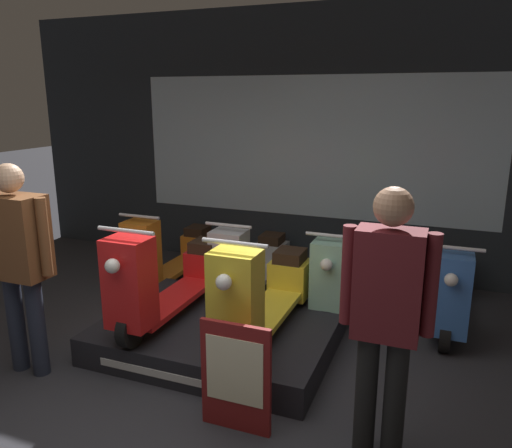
{
  "coord_description": "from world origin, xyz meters",
  "views": [
    {
      "loc": [
        1.61,
        -2.52,
        2.16
      ],
      "look_at": [
        -0.06,
        1.75,
        0.98
      ],
      "focal_mm": 35.0,
      "sensor_mm": 36.0,
      "label": 1
    }
  ],
  "objects_px": {
    "person_right_browsing": "(386,310)",
    "price_sign_board": "(236,377)",
    "scooter_display_left": "(168,279)",
    "scooter_display_right": "(263,294)",
    "scooter_backrow_1": "(250,264)",
    "scooter_backrow_3": "(448,290)",
    "scooter_backrow_2": "(342,276)",
    "person_left_browsing": "(17,251)",
    "scooter_backrow_0": "(169,254)"
  },
  "relations": [
    {
      "from": "scooter_display_right",
      "to": "scooter_display_left",
      "type": "bearing_deg",
      "value": 180.0
    },
    {
      "from": "scooter_display_right",
      "to": "scooter_backrow_1",
      "type": "relative_size",
      "value": 1.0
    },
    {
      "from": "scooter_display_left",
      "to": "scooter_backrow_0",
      "type": "bearing_deg",
      "value": 121.02
    },
    {
      "from": "person_right_browsing",
      "to": "scooter_backrow_0",
      "type": "bearing_deg",
      "value": 142.06
    },
    {
      "from": "scooter_backrow_1",
      "to": "price_sign_board",
      "type": "distance_m",
      "value": 2.32
    },
    {
      "from": "scooter_backrow_1",
      "to": "scooter_backrow_3",
      "type": "bearing_deg",
      "value": 0.0
    },
    {
      "from": "scooter_display_left",
      "to": "person_right_browsing",
      "type": "xyz_separation_m",
      "value": [
        1.94,
        -0.83,
        0.37
      ]
    },
    {
      "from": "scooter_display_left",
      "to": "scooter_backrow_1",
      "type": "xyz_separation_m",
      "value": [
        0.25,
        1.3,
        -0.25
      ]
    },
    {
      "from": "scooter_backrow_2",
      "to": "person_right_browsing",
      "type": "xyz_separation_m",
      "value": [
        0.67,
        -2.12,
        0.62
      ]
    },
    {
      "from": "scooter_display_left",
      "to": "scooter_backrow_1",
      "type": "distance_m",
      "value": 1.34
    },
    {
      "from": "person_right_browsing",
      "to": "scooter_display_left",
      "type": "bearing_deg",
      "value": 156.97
    },
    {
      "from": "scooter_backrow_3",
      "to": "scooter_backrow_1",
      "type": "bearing_deg",
      "value": 180.0
    },
    {
      "from": "scooter_backrow_0",
      "to": "scooter_backrow_1",
      "type": "height_order",
      "value": "same"
    },
    {
      "from": "scooter_display_right",
      "to": "person_left_browsing",
      "type": "distance_m",
      "value": 1.93
    },
    {
      "from": "scooter_display_right",
      "to": "person_right_browsing",
      "type": "bearing_deg",
      "value": -38.01
    },
    {
      "from": "person_right_browsing",
      "to": "scooter_backrow_2",
      "type": "bearing_deg",
      "value": 107.52
    },
    {
      "from": "scooter_display_right",
      "to": "scooter_backrow_0",
      "type": "xyz_separation_m",
      "value": [
        -1.66,
        1.3,
        -0.25
      ]
    },
    {
      "from": "scooter_backrow_0",
      "to": "person_left_browsing",
      "type": "height_order",
      "value": "person_left_browsing"
    },
    {
      "from": "scooter_backrow_3",
      "to": "price_sign_board",
      "type": "bearing_deg",
      "value": -120.08
    },
    {
      "from": "person_left_browsing",
      "to": "price_sign_board",
      "type": "relative_size",
      "value": 2.21
    },
    {
      "from": "scooter_backrow_2",
      "to": "person_left_browsing",
      "type": "xyz_separation_m",
      "value": [
        -2.08,
        -2.12,
        0.65
      ]
    },
    {
      "from": "scooter_backrow_1",
      "to": "person_left_browsing",
      "type": "xyz_separation_m",
      "value": [
        -1.05,
        -2.12,
        0.65
      ]
    },
    {
      "from": "scooter_display_left",
      "to": "scooter_backrow_2",
      "type": "height_order",
      "value": "scooter_display_left"
    },
    {
      "from": "scooter_backrow_0",
      "to": "price_sign_board",
      "type": "xyz_separation_m",
      "value": [
        1.81,
        -2.19,
        0.03
      ]
    },
    {
      "from": "scooter_backrow_1",
      "to": "scooter_backrow_3",
      "type": "xyz_separation_m",
      "value": [
        2.05,
        0.0,
        0.0
      ]
    },
    {
      "from": "scooter_backrow_2",
      "to": "price_sign_board",
      "type": "bearing_deg",
      "value": -96.32
    },
    {
      "from": "scooter_backrow_0",
      "to": "scooter_display_left",
      "type": "bearing_deg",
      "value": -58.98
    },
    {
      "from": "scooter_backrow_0",
      "to": "person_left_browsing",
      "type": "xyz_separation_m",
      "value": [
        -0.03,
        -2.12,
        0.65
      ]
    },
    {
      "from": "person_left_browsing",
      "to": "price_sign_board",
      "type": "xyz_separation_m",
      "value": [
        1.84,
        -0.07,
        -0.62
      ]
    },
    {
      "from": "scooter_display_left",
      "to": "price_sign_board",
      "type": "height_order",
      "value": "scooter_display_left"
    },
    {
      "from": "scooter_backrow_3",
      "to": "person_left_browsing",
      "type": "distance_m",
      "value": 3.82
    },
    {
      "from": "scooter_backrow_0",
      "to": "person_left_browsing",
      "type": "relative_size",
      "value": 1.01
    },
    {
      "from": "scooter_backrow_3",
      "to": "person_right_browsing",
      "type": "xyz_separation_m",
      "value": [
        -0.36,
        -2.12,
        0.62
      ]
    },
    {
      "from": "scooter_display_left",
      "to": "scooter_backrow_0",
      "type": "relative_size",
      "value": 1.0
    },
    {
      "from": "scooter_display_left",
      "to": "scooter_backrow_2",
      "type": "bearing_deg",
      "value": 45.53
    },
    {
      "from": "scooter_display_left",
      "to": "person_left_browsing",
      "type": "height_order",
      "value": "person_left_browsing"
    },
    {
      "from": "scooter_display_right",
      "to": "person_right_browsing",
      "type": "height_order",
      "value": "person_right_browsing"
    },
    {
      "from": "scooter_backrow_0",
      "to": "scooter_backrow_2",
      "type": "distance_m",
      "value": 2.05
    },
    {
      "from": "person_left_browsing",
      "to": "scooter_backrow_0",
      "type": "bearing_deg",
      "value": 89.25
    },
    {
      "from": "person_right_browsing",
      "to": "price_sign_board",
      "type": "distance_m",
      "value": 1.09
    },
    {
      "from": "price_sign_board",
      "to": "person_left_browsing",
      "type": "bearing_deg",
      "value": 177.86
    },
    {
      "from": "scooter_display_left",
      "to": "scooter_display_right",
      "type": "relative_size",
      "value": 1.0
    },
    {
      "from": "scooter_display_right",
      "to": "scooter_backrow_1",
      "type": "bearing_deg",
      "value": 116.26
    },
    {
      "from": "person_left_browsing",
      "to": "person_right_browsing",
      "type": "distance_m",
      "value": 2.75
    },
    {
      "from": "scooter_display_left",
      "to": "scooter_backrow_3",
      "type": "height_order",
      "value": "scooter_display_left"
    },
    {
      "from": "scooter_display_right",
      "to": "person_right_browsing",
      "type": "xyz_separation_m",
      "value": [
        1.06,
        -0.83,
        0.37
      ]
    },
    {
      "from": "scooter_display_left",
      "to": "scooter_backrow_1",
      "type": "height_order",
      "value": "scooter_display_left"
    },
    {
      "from": "scooter_display_left",
      "to": "scooter_backrow_0",
      "type": "distance_m",
      "value": 1.53
    },
    {
      "from": "scooter_backrow_0",
      "to": "price_sign_board",
      "type": "bearing_deg",
      "value": -50.44
    },
    {
      "from": "scooter_display_left",
      "to": "price_sign_board",
      "type": "xyz_separation_m",
      "value": [
        1.03,
        -0.89,
        -0.22
      ]
    }
  ]
}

